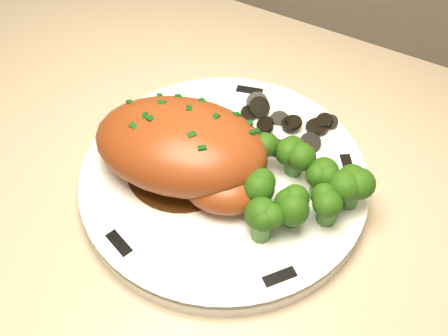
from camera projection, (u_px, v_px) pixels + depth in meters
The scene contains 10 objects.
plate at pixel (224, 180), 0.60m from camera, with size 0.30×0.30×0.02m, color white.
rim_accent_0 at pixel (348, 166), 0.60m from camera, with size 0.03×0.01×0.00m, color black.
rim_accent_1 at pixel (249, 91), 0.67m from camera, with size 0.03×0.01×0.00m, color black.
rim_accent_2 at pixel (124, 126), 0.63m from camera, with size 0.03×0.01×0.00m, color black.
rim_accent_3 at pixel (119, 243), 0.53m from camera, with size 0.03×0.01×0.00m, color black.
rim_accent_4 at pixel (280, 277), 0.51m from camera, with size 0.03×0.01×0.00m, color black.
gravy_pool at pixel (183, 167), 0.60m from camera, with size 0.12×0.12×0.00m, color #40220B.
chicken_breast at pixel (186, 150), 0.57m from camera, with size 0.21×0.16×0.07m.
mushroom_pile at pixel (283, 130), 0.62m from camera, with size 0.09×0.07×0.03m.
broccoli_florets at pixel (281, 183), 0.55m from camera, with size 0.15×0.12×0.04m.
Camera 1 is at (-0.24, 1.34, 1.32)m, focal length 45.00 mm.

